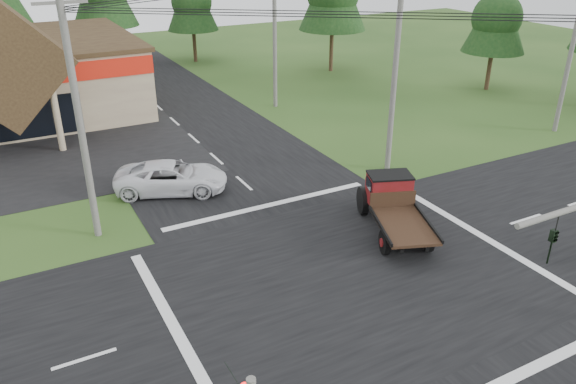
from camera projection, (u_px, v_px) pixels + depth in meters
ground at (348, 276)px, 22.07m from camera, size 120.00×120.00×0.00m
road_ns at (348, 276)px, 22.07m from camera, size 12.00×120.00×0.02m
road_ew at (348, 276)px, 22.06m from camera, size 120.00×12.00×0.02m
utility_pole_nw at (79, 119)px, 22.74m from camera, size 2.00×0.30×10.50m
utility_pole_ne at (396, 65)px, 29.34m from camera, size 2.00×0.30×11.50m
utility_pole_far at (571, 52)px, 35.59m from camera, size 2.00×0.30×10.20m
utility_pole_n at (275, 29)px, 40.57m from camera, size 2.00×0.30×11.20m
tree_row_e at (191, 0)px, 54.79m from camera, size 5.04×5.04×9.09m
tree_side_e_near at (497, 15)px, 44.92m from camera, size 5.04×5.04×9.09m
antique_flatbed_truck at (396, 209)px, 24.72m from camera, size 4.09×6.15×2.40m
white_pickup at (171, 177)px, 28.85m from camera, size 6.24×4.65×1.58m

